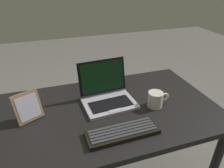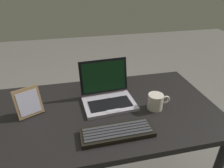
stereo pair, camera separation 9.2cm
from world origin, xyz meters
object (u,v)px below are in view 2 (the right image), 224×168
object	(u,v)px
laptop_front	(108,95)
photo_frame	(28,102)
coffee_mug	(156,102)
external_keyboard	(117,132)

from	to	relation	value
laptop_front	photo_frame	bearing A→B (deg)	-175.92
laptop_front	coffee_mug	world-z (taller)	laptop_front
laptop_front	external_keyboard	xyz separation A→B (m)	(-0.01, -0.27, -0.03)
laptop_front	coffee_mug	size ratio (longest dim) A/B	2.37
laptop_front	external_keyboard	bearing A→B (deg)	-92.24
laptop_front	coffee_mug	xyz separation A→B (m)	(0.24, -0.12, -0.00)
external_keyboard	coffee_mug	xyz separation A→B (m)	(0.25, 0.15, 0.03)
photo_frame	coffee_mug	distance (m)	0.66
external_keyboard	photo_frame	world-z (taller)	photo_frame
photo_frame	laptop_front	bearing A→B (deg)	4.08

